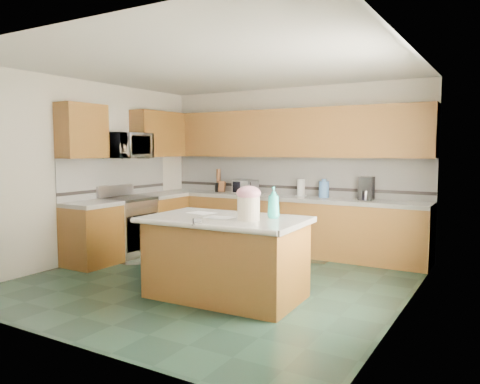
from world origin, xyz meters
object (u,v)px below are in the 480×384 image
Objects in this scene: knife_block at (222,187)px; coffee_maker at (366,188)px; treat_jar at (249,209)px; toaster_oven at (245,187)px; island_base at (226,260)px; island_top at (226,220)px; soap_bottle_island at (274,202)px.

coffee_maker reaches higher than knife_block.
treat_jar is 3.06m from toaster_oven.
island_top is at bearing 0.00° from island_base.
treat_jar is 3.33m from knife_block.
island_base is 0.71m from treat_jar.
island_base is 0.85m from soap_bottle_island.
toaster_oven is (-1.22, 2.56, 0.14)m from island_top.
island_top is 2.74m from coffee_maker.
coffee_maker is (0.86, 2.59, 0.66)m from island_base.
toaster_oven is 1.13× the size of coffee_maker.
knife_block is at bearing 177.42° from coffee_maker.
island_top is 5.11× the size of coffee_maker.
toaster_oven is (-1.55, 2.63, -0.01)m from treat_jar.
island_base is 3.12m from knife_block.
coffee_maker is at bearing 69.15° from soap_bottle_island.
island_top is 7.01× the size of treat_jar.
soap_bottle_island is 1.00× the size of coffee_maker.
toaster_oven is at bearing 113.99° from soap_bottle_island.
coffee_maker reaches higher than treat_jar.
island_top is 3.07m from knife_block.
coffee_maker is (2.08, 0.03, 0.06)m from toaster_oven.
knife_block reaches higher than island_base.
knife_block is at bearing 121.21° from island_top.
toaster_oven is at bearing 109.33° from treat_jar.
toaster_oven is at bearing 177.58° from coffee_maker.
treat_jar is (0.34, -0.08, 0.62)m from island_base.
island_base is 4.82× the size of coffee_maker.
coffee_maker is at bearing 69.22° from island_base.
island_top is 4.51× the size of toaster_oven.
coffee_maker is (0.86, 2.59, 0.20)m from island_top.
treat_jar is at bearing -104.45° from coffee_maker.
treat_jar is 1.34× the size of knife_block.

